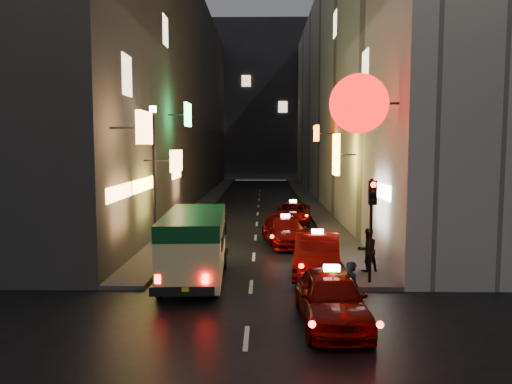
{
  "coord_description": "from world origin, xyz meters",
  "views": [
    {
      "loc": [
        0.43,
        -7.9,
        4.74
      ],
      "look_at": [
        0.1,
        13.0,
        2.79
      ],
      "focal_mm": 35.0,
      "sensor_mm": 36.0,
      "label": 1
    }
  ],
  "objects_px": {
    "taxi_near": "(331,293)",
    "pedestrian_crossing": "(352,286)",
    "lamp_post": "(154,170)",
    "traffic_light": "(372,208)",
    "minibus": "(195,239)"
  },
  "relations": [
    {
      "from": "taxi_near",
      "to": "pedestrian_crossing",
      "type": "distance_m",
      "value": 0.8
    },
    {
      "from": "pedestrian_crossing",
      "to": "lamp_post",
      "type": "bearing_deg",
      "value": 23.74
    },
    {
      "from": "traffic_light",
      "to": "lamp_post",
      "type": "bearing_deg",
      "value": 151.09
    },
    {
      "from": "pedestrian_crossing",
      "to": "traffic_light",
      "type": "xyz_separation_m",
      "value": [
        1.15,
        2.94,
        1.79
      ]
    },
    {
      "from": "minibus",
      "to": "taxi_near",
      "type": "bearing_deg",
      "value": -44.0
    },
    {
      "from": "pedestrian_crossing",
      "to": "lamp_post",
      "type": "xyz_separation_m",
      "value": [
        -7.05,
        7.47,
        2.83
      ]
    },
    {
      "from": "taxi_near",
      "to": "minibus",
      "type": "bearing_deg",
      "value": 136.0
    },
    {
      "from": "lamp_post",
      "to": "pedestrian_crossing",
      "type": "bearing_deg",
      "value": -46.67
    },
    {
      "from": "minibus",
      "to": "pedestrian_crossing",
      "type": "distance_m",
      "value": 6.02
    },
    {
      "from": "pedestrian_crossing",
      "to": "minibus",
      "type": "bearing_deg",
      "value": 33.98
    },
    {
      "from": "taxi_near",
      "to": "lamp_post",
      "type": "bearing_deg",
      "value": 128.89
    },
    {
      "from": "taxi_near",
      "to": "lamp_post",
      "type": "height_order",
      "value": "lamp_post"
    },
    {
      "from": "pedestrian_crossing",
      "to": "traffic_light",
      "type": "distance_m",
      "value": 3.63
    },
    {
      "from": "traffic_light",
      "to": "pedestrian_crossing",
      "type": "bearing_deg",
      "value": -111.39
    },
    {
      "from": "taxi_near",
      "to": "lamp_post",
      "type": "xyz_separation_m",
      "value": [
        -6.42,
        7.96,
        2.89
      ]
    }
  ]
}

